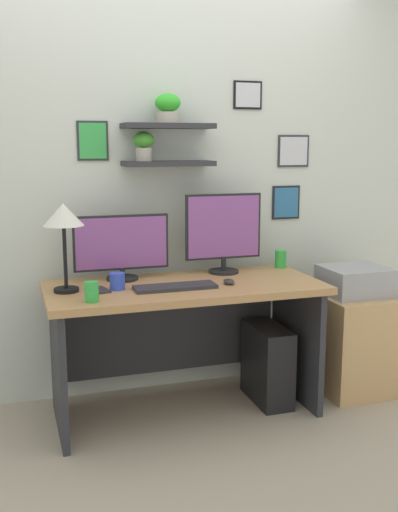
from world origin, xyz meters
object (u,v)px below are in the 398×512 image
(monitor_left, at_px, (121,246))
(computer_tower_right, at_px, (267,363))
(printer, at_px, (355,281))
(pen_cup, at_px, (92,292))
(desk_lamp, at_px, (64,220))
(desk, at_px, (182,319))
(computer_mouse, at_px, (229,281))
(keyboard, at_px, (175,287))
(cell_phone, at_px, (100,290))
(monitor_right, at_px, (223,231))
(coffee_mug, at_px, (117,281))
(water_cup, at_px, (281,259))
(drawer_cabinet, at_px, (352,342))

(monitor_left, relative_size, computer_tower_right, 1.18)
(monitor_left, xyz_separation_m, printer, (1.39, -0.21, -0.25))
(pen_cup, bearing_deg, desk_lamp, 111.94)
(desk, bearing_deg, computer_mouse, -29.96)
(pen_cup, height_order, printer, pen_cup)
(desk, distance_m, keyboard, 0.28)
(computer_tower_right, bearing_deg, printer, 0.71)
(desk_lamp, height_order, cell_phone, desk_lamp)
(monitor_right, height_order, cell_phone, monitor_right)
(computer_tower_right, bearing_deg, cell_phone, -178.76)
(cell_phone, xyz_separation_m, pen_cup, (-0.07, -0.21, 0.05))
(desk, height_order, computer_mouse, computer_mouse)
(monitor_right, bearing_deg, computer_tower_right, -46.53)
(computer_mouse, height_order, printer, computer_mouse)
(coffee_mug, relative_size, computer_tower_right, 0.20)
(monitor_left, distance_m, water_cup, 1.01)
(monitor_right, height_order, keyboard, monitor_right)
(monitor_right, relative_size, computer_tower_right, 1.03)
(drawer_cabinet, bearing_deg, pen_cup, -171.79)
(monitor_left, xyz_separation_m, computer_tower_right, (0.81, -0.21, -0.71))
(computer_tower_right, bearing_deg, coffee_mug, -178.77)
(keyboard, bearing_deg, printer, 5.08)
(computer_tower_right, bearing_deg, monitor_left, 165.28)
(printer, bearing_deg, water_cup, 148.77)
(desk, height_order, monitor_left, monitor_left)
(water_cup, bearing_deg, cell_phone, -167.19)
(coffee_mug, height_order, pen_cup, pen_cup)
(computer_mouse, bearing_deg, coffee_mug, 173.92)
(cell_phone, xyz_separation_m, computer_tower_right, (0.97, 0.02, -0.53))
(computer_tower_right, bearing_deg, computer_mouse, -163.30)
(printer, bearing_deg, coffee_mug, -178.98)
(drawer_cabinet, bearing_deg, cell_phone, -178.96)
(keyboard, relative_size, water_cup, 4.00)
(monitor_right, distance_m, coffee_mug, 0.75)
(keyboard, relative_size, drawer_cabinet, 0.73)
(desk, xyz_separation_m, desk_lamp, (-0.64, -0.03, 0.59))
(monitor_left, bearing_deg, keyboard, -53.84)
(pen_cup, xyz_separation_m, drawer_cabinet, (1.63, 0.23, -0.50))
(coffee_mug, distance_m, drawer_cabinet, 1.54)
(coffee_mug, relative_size, printer, 0.24)
(computer_mouse, height_order, pen_cup, pen_cup)
(monitor_left, distance_m, pen_cup, 0.52)
(desk_lamp, distance_m, coffee_mug, 0.42)
(computer_mouse, distance_m, pen_cup, 0.78)
(computer_tower_right, bearing_deg, monitor_right, 133.47)
(monitor_left, distance_m, computer_mouse, 0.64)
(water_cup, bearing_deg, computer_tower_right, -127.73)
(keyboard, xyz_separation_m, pen_cup, (-0.46, -0.13, 0.04))
(monitor_right, bearing_deg, coffee_mug, -161.11)
(monitor_left, relative_size, drawer_cabinet, 0.89)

